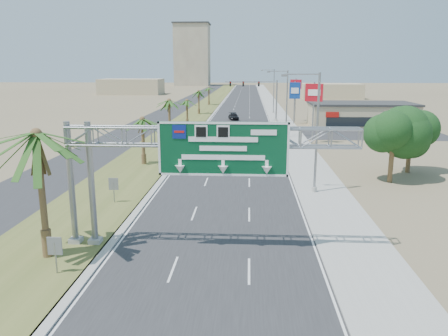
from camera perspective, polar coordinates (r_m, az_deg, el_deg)
road at (r=124.43m, az=2.42°, el=8.19°), size 12.00×300.00×0.02m
sidewalk_right at (r=124.59m, az=6.38°, el=8.15°), size 4.00×300.00×0.10m
median_grass at (r=124.98m, az=-2.21°, el=8.24°), size 7.00×300.00×0.12m
opposing_road at (r=125.85m, az=-5.42°, el=8.20°), size 8.00×300.00×0.02m
sign_gantry at (r=24.48m, az=-3.71°, el=2.83°), size 16.75×1.24×7.50m
palm_near at (r=24.87m, az=-23.31°, el=3.99°), size 5.70×5.70×8.35m
palm_row_b at (r=47.69m, az=-10.62°, el=6.18°), size 3.99×3.99×5.95m
palm_row_c at (r=63.20m, az=-7.19°, el=8.61°), size 3.99×3.99×6.75m
palm_row_d at (r=81.01m, az=-4.87°, el=8.72°), size 3.99×3.99×5.45m
palm_row_e at (r=99.78m, az=-3.33°, el=9.93°), size 3.99×3.99×6.15m
palm_row_f at (r=124.64m, az=-2.00°, el=10.37°), size 3.99×3.99×5.75m
streetlight_near at (r=36.83m, az=11.71°, el=3.86°), size 3.27×0.44×10.00m
streetlight_mid at (r=66.45m, az=8.01°, el=7.96°), size 3.27×0.44×10.00m
streetlight_far at (r=102.29m, az=6.40°, el=9.72°), size 3.27×0.44×10.00m
signal_mast at (r=86.20m, az=5.53°, el=9.25°), size 10.28×0.71×8.00m
store_building at (r=82.90m, az=17.42°, el=6.60°), size 18.00×10.00×4.00m
oak_near at (r=42.48m, az=21.28°, el=4.20°), size 4.50×4.50×6.80m
oak_far at (r=47.30m, az=23.21°, el=3.98°), size 3.50×3.50×5.60m
median_signback_a at (r=23.93m, az=-21.21°, el=-9.80°), size 0.75×0.08×2.08m
median_signback_b at (r=34.79m, az=-14.23°, el=-2.27°), size 0.75×0.08×2.08m
tower_distant at (r=266.25m, az=-4.16°, el=14.48°), size 20.00×16.00×35.00m
building_distant_left at (r=180.35m, az=-11.99°, el=10.36°), size 24.00×14.00×6.00m
building_distant_right at (r=156.73m, az=13.81°, el=9.73°), size 20.00×12.00×5.00m
car_left_lane at (r=58.13m, az=-2.66°, el=3.46°), size 2.04×4.56×1.52m
car_mid_lane at (r=54.99m, az=-0.11°, el=2.82°), size 1.55×4.06×1.32m
car_right_lane at (r=71.73m, az=5.36°, el=5.28°), size 3.24×6.16×1.65m
car_far at (r=89.23m, az=1.25°, el=6.73°), size 2.45×4.76×1.32m
pole_sign_red_near at (r=61.71m, az=11.66°, el=9.22°), size 2.38×0.99×8.45m
pole_sign_blue at (r=83.11m, az=9.23°, el=9.73°), size 2.01×0.45×7.92m
pole_sign_red_far at (r=87.21m, az=9.35°, el=10.31°), size 2.14×1.13×8.32m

